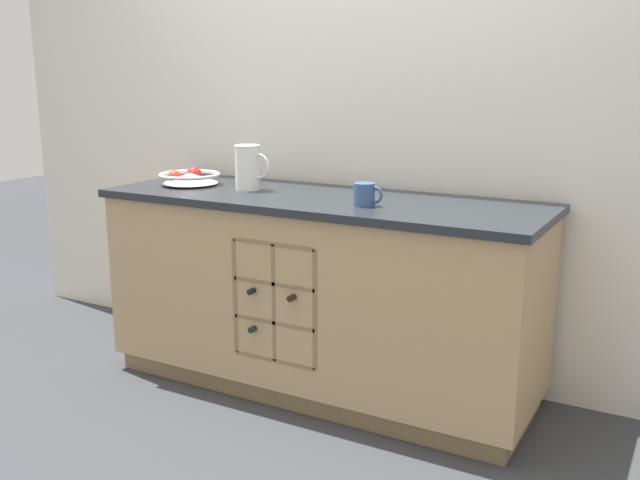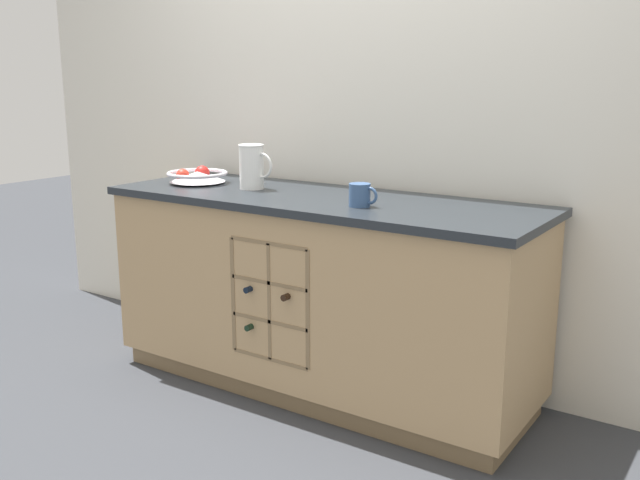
# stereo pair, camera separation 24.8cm
# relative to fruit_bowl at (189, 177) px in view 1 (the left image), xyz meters

# --- Properties ---
(ground_plane) EXTENTS (14.00, 14.00, 0.00)m
(ground_plane) POSITION_rel_fruit_bowl_xyz_m (0.72, 0.01, -0.93)
(ground_plane) COLOR #383A3F
(back_wall) EXTENTS (4.40, 0.06, 2.55)m
(back_wall) POSITION_rel_fruit_bowl_xyz_m (0.72, 0.40, 0.34)
(back_wall) COLOR silver
(back_wall) RESTS_ON ground_plane
(kitchen_island) EXTENTS (1.99, 0.69, 0.89)m
(kitchen_island) POSITION_rel_fruit_bowl_xyz_m (0.72, 0.01, -0.48)
(kitchen_island) COLOR olive
(kitchen_island) RESTS_ON ground_plane
(fruit_bowl) EXTENTS (0.30, 0.30, 0.08)m
(fruit_bowl) POSITION_rel_fruit_bowl_xyz_m (0.00, 0.00, 0.00)
(fruit_bowl) COLOR silver
(fruit_bowl) RESTS_ON kitchen_island
(white_pitcher) EXTENTS (0.18, 0.12, 0.21)m
(white_pitcher) POSITION_rel_fruit_bowl_xyz_m (0.34, 0.01, 0.07)
(white_pitcher) COLOR white
(white_pitcher) RESTS_ON kitchen_island
(ceramic_mug) EXTENTS (0.13, 0.09, 0.09)m
(ceramic_mug) POSITION_rel_fruit_bowl_xyz_m (0.99, -0.10, 0.01)
(ceramic_mug) COLOR #385684
(ceramic_mug) RESTS_ON kitchen_island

